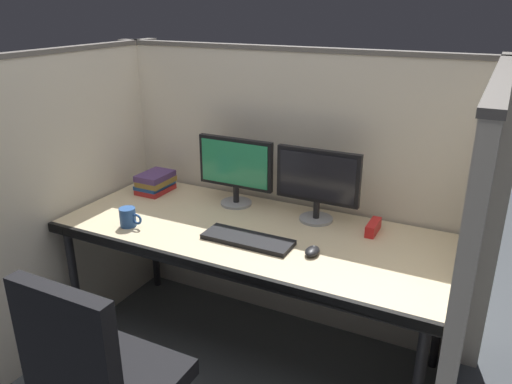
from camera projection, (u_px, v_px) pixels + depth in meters
name	position (u px, v px, depth m)	size (l,w,h in m)	color
cubicle_partition_rear	(288.00, 191.00, 2.80)	(2.21, 0.06, 1.57)	beige
cubicle_partition_left	(84.00, 194.00, 2.77)	(0.06, 1.41, 1.57)	beige
cubicle_partition_right	(468.00, 277.00, 1.93)	(0.06, 1.41, 1.57)	beige
desk	(250.00, 240.00, 2.46)	(1.90, 0.80, 0.74)	beige
monitor_left	(235.00, 167.00, 2.68)	(0.43, 0.17, 0.37)	gray
monitor_right	(318.00, 180.00, 2.48)	(0.43, 0.17, 0.37)	gray
keyboard_main	(248.00, 239.00, 2.32)	(0.43, 0.15, 0.02)	black
computer_mouse	(312.00, 251.00, 2.20)	(0.06, 0.10, 0.04)	black
book_stack	(155.00, 182.00, 2.92)	(0.16, 0.21, 0.11)	#B22626
coffee_mug	(128.00, 217.00, 2.47)	(0.13, 0.08, 0.09)	#264C8C
red_stapler	(373.00, 227.00, 2.41)	(0.04, 0.15, 0.06)	red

